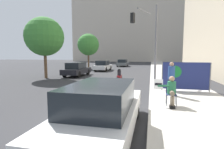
{
  "coord_description": "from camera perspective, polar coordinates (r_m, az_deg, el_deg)",
  "views": [
    {
      "loc": [
        1.69,
        -5.52,
        2.19
      ],
      "look_at": [
        -0.85,
        5.74,
        0.94
      ],
      "focal_mm": 28.0,
      "sensor_mm": 36.0,
      "label": 1
    }
  ],
  "objects": [
    {
      "name": "ground_plane",
      "position": [
        6.18,
        -4.15,
        -14.59
      ],
      "size": [
        160.0,
        160.0,
        0.0
      ],
      "primitive_type": "plane",
      "color": "#303033"
    },
    {
      "name": "sidewalk_curb",
      "position": [
        20.71,
        17.45,
        0.04
      ],
      "size": [
        3.61,
        90.0,
        0.16
      ],
      "primitive_type": "cube",
      "color": "#B7B2A8",
      "rests_on": "ground_plane"
    },
    {
      "name": "building_backdrop_far",
      "position": [
        70.64,
        9.9,
        18.53
      ],
      "size": [
        52.0,
        12.0,
        34.84
      ],
      "color": "#BCB2A3",
      "rests_on": "ground_plane"
    },
    {
      "name": "seated_protester",
      "position": [
        7.49,
        18.74,
        -4.81
      ],
      "size": [
        0.91,
        0.77,
        1.2
      ],
      "rotation": [
        0.0,
        0.0,
        -0.39
      ],
      "color": "#474C56",
      "rests_on": "sidewalk_curb"
    },
    {
      "name": "jogger_on_sidewalk",
      "position": [
        9.41,
        18.78,
        -1.23
      ],
      "size": [
        0.34,
        0.34,
        1.7
      ],
      "rotation": [
        0.0,
        0.0,
        3.42
      ],
      "color": "black",
      "rests_on": "sidewalk_curb"
    },
    {
      "name": "protest_banner",
      "position": [
        10.79,
        22.79,
        -0.43
      ],
      "size": [
        2.62,
        0.06,
        1.65
      ],
      "color": "slate",
      "rests_on": "sidewalk_curb"
    },
    {
      "name": "traffic_light_pole",
      "position": [
        14.93,
        11.36,
        13.47
      ],
      "size": [
        2.24,
        2.01,
        5.96
      ],
      "color": "slate",
      "rests_on": "sidewalk_curb"
    },
    {
      "name": "parked_car_curbside",
      "position": [
        4.87,
        -3.23,
        -11.3
      ],
      "size": [
        1.77,
        4.79,
        1.46
      ],
      "color": "white",
      "rests_on": "ground_plane"
    },
    {
      "name": "car_on_road_nearest",
      "position": [
        19.14,
        -11.47,
        1.66
      ],
      "size": [
        1.75,
        4.24,
        1.46
      ],
      "color": "black",
      "rests_on": "ground_plane"
    },
    {
      "name": "car_on_road_midblock",
      "position": [
        25.49,
        -3.0,
        2.88
      ],
      "size": [
        1.73,
        4.51,
        1.47
      ],
      "color": "silver",
      "rests_on": "ground_plane"
    },
    {
      "name": "car_on_road_distant",
      "position": [
        35.73,
        3.52,
        3.8
      ],
      "size": [
        1.86,
        4.79,
        1.43
      ],
      "color": "#565B60",
      "rests_on": "ground_plane"
    },
    {
      "name": "motorcycle_on_road",
      "position": [
        13.73,
        2.38,
        -0.81
      ],
      "size": [
        0.28,
        2.08,
        1.19
      ],
      "color": "maroon",
      "rests_on": "ground_plane"
    },
    {
      "name": "street_tree_near_curb",
      "position": [
        18.36,
        -21.19,
        11.41
      ],
      "size": [
        3.71,
        3.71,
        5.86
      ],
      "color": "brown",
      "rests_on": "ground_plane"
    },
    {
      "name": "street_tree_midblock",
      "position": [
        30.01,
        -7.75,
        9.63
      ],
      "size": [
        3.62,
        3.62,
        5.85
      ],
      "color": "brown",
      "rests_on": "ground_plane"
    }
  ]
}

